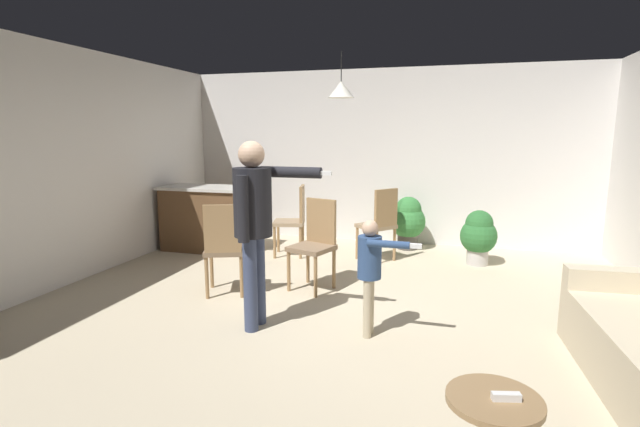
# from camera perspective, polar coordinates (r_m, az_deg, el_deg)

# --- Properties ---
(ground) EXTENTS (7.68, 7.68, 0.00)m
(ground) POSITION_cam_1_polar(r_m,az_deg,el_deg) (4.63, 1.73, -12.03)
(ground) COLOR beige
(wall_back) EXTENTS (6.40, 0.10, 2.70)m
(wall_back) POSITION_cam_1_polar(r_m,az_deg,el_deg) (7.45, 7.86, 6.86)
(wall_back) COLOR silver
(wall_back) RESTS_ON ground
(wall_left) EXTENTS (0.10, 6.40, 2.70)m
(wall_left) POSITION_cam_1_polar(r_m,az_deg,el_deg) (5.96, -29.70, 4.96)
(wall_left) COLOR silver
(wall_left) RESTS_ON ground
(kitchen_counter) EXTENTS (1.26, 0.66, 0.95)m
(kitchen_counter) POSITION_cam_1_polar(r_m,az_deg,el_deg) (7.12, -13.81, -0.54)
(kitchen_counter) COLOR brown
(kitchen_counter) RESTS_ON ground
(person_adult) EXTENTS (0.82, 0.48, 1.66)m
(person_adult) POSITION_cam_1_polar(r_m,az_deg,el_deg) (4.06, -8.03, -0.09)
(person_adult) COLOR #384260
(person_adult) RESTS_ON ground
(person_child) EXTENTS (0.54, 0.30, 1.01)m
(person_child) POSITION_cam_1_polar(r_m,az_deg,el_deg) (3.97, 6.21, -6.24)
(person_child) COLOR tan
(person_child) RESTS_ON ground
(dining_chair_by_counter) EXTENTS (0.59, 0.59, 1.00)m
(dining_chair_by_counter) POSITION_cam_1_polar(r_m,az_deg,el_deg) (6.32, 7.32, -1.00)
(dining_chair_by_counter) COLOR #99754C
(dining_chair_by_counter) RESTS_ON ground
(dining_chair_near_wall) EXTENTS (0.54, 0.54, 1.00)m
(dining_chair_near_wall) POSITION_cam_1_polar(r_m,az_deg,el_deg) (5.05, -11.62, -3.85)
(dining_chair_near_wall) COLOR #99754C
(dining_chair_near_wall) RESTS_ON ground
(dining_chair_centre_back) EXTENTS (0.50, 0.50, 1.00)m
(dining_chair_centre_back) POSITION_cam_1_polar(r_m,az_deg,el_deg) (6.57, -3.20, -0.51)
(dining_chair_centre_back) COLOR #99754C
(dining_chair_centre_back) RESTS_ON ground
(dining_chair_spare) EXTENTS (0.53, 0.53, 1.00)m
(dining_chair_spare) POSITION_cam_1_polar(r_m,az_deg,el_deg) (5.17, -0.58, -3.32)
(dining_chair_spare) COLOR #99754C
(dining_chair_spare) RESTS_ON ground
(potted_plant_corner) EXTENTS (0.52, 0.52, 0.79)m
(potted_plant_corner) POSITION_cam_1_polar(r_m,az_deg,el_deg) (7.09, 10.72, -0.82)
(potted_plant_corner) COLOR #4C4742
(potted_plant_corner) RESTS_ON ground
(potted_plant_by_wall) EXTENTS (0.47, 0.47, 0.73)m
(potted_plant_by_wall) POSITION_cam_1_polar(r_m,az_deg,el_deg) (6.48, 18.83, -2.47)
(potted_plant_by_wall) COLOR #B7B2AD
(potted_plant_by_wall) RESTS_ON ground
(spare_remote_on_table) EXTENTS (0.13, 0.07, 0.04)m
(spare_remote_on_table) POSITION_cam_1_polar(r_m,az_deg,el_deg) (2.43, 21.82, -20.09)
(spare_remote_on_table) COLOR white
(spare_remote_on_table) RESTS_ON side_table_by_couch
(ceiling_light_pendant) EXTENTS (0.32, 0.32, 0.55)m
(ceiling_light_pendant) POSITION_cam_1_polar(r_m,az_deg,el_deg) (5.91, 2.60, 14.94)
(ceiling_light_pendant) COLOR silver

